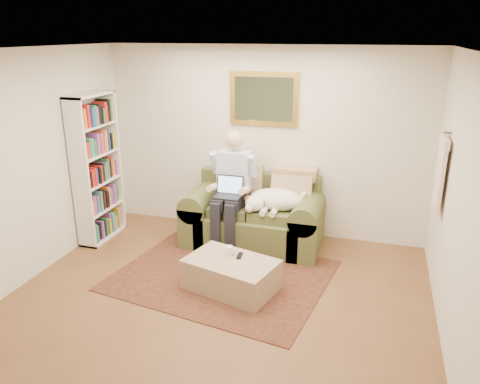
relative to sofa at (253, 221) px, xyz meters
The scene contains 12 objects.
room_shell 1.92m from the sofa, 89.94° to the right, with size 4.51×5.00×2.61m.
rug 1.05m from the sofa, 96.65° to the right, with size 2.39×1.91×0.01m, color #321416.
sofa is the anchor object (origin of this frame).
seated_man 0.56m from the sofa, 148.55° to the right, with size 0.60×0.86×1.54m, color #8CACD8, non-canonical shape.
laptop 0.61m from the sofa, 138.98° to the right, with size 0.35×0.28×0.26m.
sleeping_dog 0.51m from the sofa, 15.74° to the right, with size 0.75×0.47×0.28m, color white, non-canonical shape.
ottoman 1.26m from the sofa, 86.40° to the right, with size 0.98×0.62×0.36m, color tan.
coffee_mug 1.12m from the sofa, 89.28° to the right, with size 0.08×0.08×0.10m, color white.
tv_remote 1.14m from the sofa, 82.82° to the right, with size 0.05×0.15×0.02m, color black.
bookshelf 2.24m from the sofa, 169.07° to the right, with size 0.28×0.80×2.00m, color white, non-canonical shape.
wall_mirror 1.65m from the sofa, 90.00° to the left, with size 0.94×0.04×0.72m.
hanging_shirt 2.46m from the sofa, 10.47° to the right, with size 0.06×0.52×0.90m, color #FBDBCF, non-canonical shape.
Camera 1 is at (1.50, -3.66, 2.76)m, focal length 35.00 mm.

